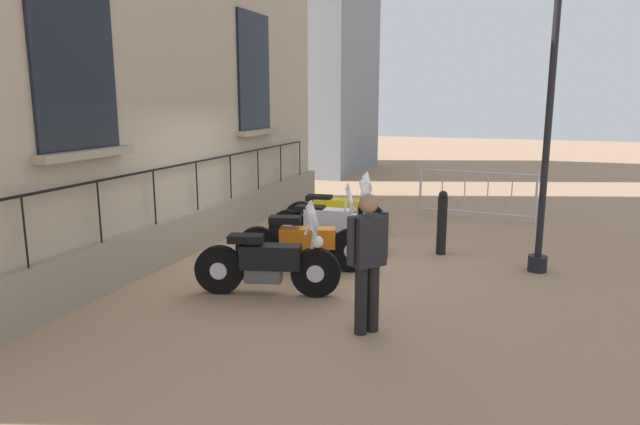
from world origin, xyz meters
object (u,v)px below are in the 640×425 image
pedestrian_standing (368,257)px  motorcycle_silver (329,226)px  motorcycle_orange (306,243)px  motorcycle_yellow (335,214)px  crowd_barrier (476,193)px  motorcycle_black (269,264)px  lamppost (555,39)px  bollard (442,222)px

pedestrian_standing → motorcycle_silver: bearing=115.7°
motorcycle_orange → motorcycle_yellow: motorcycle_orange is taller
motorcycle_orange → motorcycle_silver: motorcycle_orange is taller
motorcycle_orange → motorcycle_silver: (-0.02, 1.13, 0.02)m
motorcycle_silver → crowd_barrier: motorcycle_silver is taller
motorcycle_black → motorcycle_orange: motorcycle_orange is taller
lamppost → pedestrian_standing: 4.36m
motorcycle_orange → lamppost: lamppost is taller
motorcycle_orange → crowd_barrier: 5.12m
motorcycle_yellow → bollard: motorcycle_yellow is taller
motorcycle_yellow → pedestrian_standing: size_ratio=1.24×
motorcycle_yellow → pedestrian_standing: pedestrian_standing is taller
motorcycle_black → motorcycle_orange: bearing=86.0°
motorcycle_black → motorcycle_silver: motorcycle_silver is taller
motorcycle_black → pedestrian_standing: bearing=-26.5°
motorcycle_silver → bollard: (1.82, 0.50, 0.08)m
motorcycle_orange → pedestrian_standing: pedestrian_standing is taller
motorcycle_yellow → lamppost: lamppost is taller
motorcycle_orange → bollard: bearing=42.1°
motorcycle_silver → crowd_barrier: 4.14m
motorcycle_silver → lamppost: size_ratio=0.44×
motorcycle_silver → pedestrian_standing: size_ratio=1.31×
lamppost → crowd_barrier: lamppost is taller
motorcycle_orange → crowd_barrier: bearing=65.6°
pedestrian_standing → crowd_barrier: bearing=84.2°
motorcycle_silver → bollard: size_ratio=1.91×
lamppost → motorcycle_black: bearing=-145.8°
motorcycle_orange → bollard: size_ratio=1.90×
crowd_barrier → motorcycle_yellow: bearing=-135.3°
motorcycle_silver → crowd_barrier: bearing=58.9°
motorcycle_silver → motorcycle_yellow: 1.20m
motorcycle_black → pedestrian_standing: 1.77m
motorcycle_black → crowd_barrier: bearing=69.4°
motorcycle_orange → motorcycle_yellow: bearing=96.9°
motorcycle_silver → motorcycle_orange: bearing=-88.8°
motorcycle_silver → bollard: 1.89m
motorcycle_silver → bollard: bearing=15.3°
bollard → pedestrian_standing: pedestrian_standing is taller
pedestrian_standing → bollard: bearing=84.4°
lamppost → motorcycle_orange: bearing=-161.1°
motorcycle_black → pedestrian_standing: (1.53, -0.76, 0.45)m
motorcycle_yellow → pedestrian_standing: bearing=-67.8°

